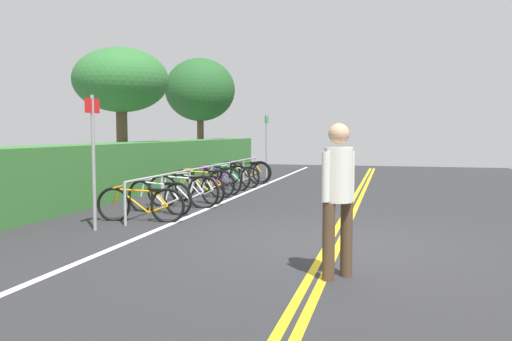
% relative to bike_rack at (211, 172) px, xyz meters
% --- Properties ---
extents(ground_plane, '(36.53, 12.13, 0.05)m').
position_rel_bike_rack_xyz_m(ground_plane, '(-5.01, -3.74, -0.63)').
color(ground_plane, '#2B2B2D').
extents(centre_line_yellow_inner, '(32.88, 0.10, 0.00)m').
position_rel_bike_rack_xyz_m(centre_line_yellow_inner, '(-5.01, -3.82, -0.60)').
color(centre_line_yellow_inner, gold).
rests_on(centre_line_yellow_inner, ground_plane).
extents(centre_line_yellow_outer, '(32.88, 0.10, 0.00)m').
position_rel_bike_rack_xyz_m(centre_line_yellow_outer, '(-5.01, -3.66, -0.60)').
color(centre_line_yellow_outer, gold).
rests_on(centre_line_yellow_outer, ground_plane).
extents(bike_lane_stripe_white, '(32.88, 0.12, 0.00)m').
position_rel_bike_rack_xyz_m(bike_lane_stripe_white, '(-5.01, -0.72, -0.60)').
color(bike_lane_stripe_white, white).
rests_on(bike_lane_stripe_white, ground_plane).
extents(bike_rack, '(9.18, 0.05, 0.79)m').
position_rel_bike_rack_xyz_m(bike_rack, '(0.00, 0.00, 0.00)').
color(bike_rack, '#9EA0A5').
rests_on(bike_rack, ground_plane).
extents(bicycle_0, '(0.46, 1.70, 0.68)m').
position_rel_bike_rack_xyz_m(bicycle_0, '(-4.11, -0.07, -0.29)').
color(bicycle_0, black).
rests_on(bicycle_0, ground_plane).
extents(bicycle_1, '(0.56, 1.61, 0.71)m').
position_rel_bike_rack_xyz_m(bicycle_1, '(-3.11, 0.03, -0.27)').
color(bicycle_1, black).
rests_on(bicycle_1, ground_plane).
extents(bicycle_2, '(0.46, 1.71, 0.76)m').
position_rel_bike_rack_xyz_m(bicycle_2, '(-2.20, -0.11, -0.25)').
color(bicycle_2, black).
rests_on(bicycle_2, ground_plane).
extents(bicycle_3, '(0.65, 1.62, 0.72)m').
position_rel_bike_rack_xyz_m(bicycle_3, '(-1.41, -0.12, -0.27)').
color(bicycle_3, black).
rests_on(bicycle_3, ground_plane).
extents(bicycle_4, '(0.46, 1.74, 0.75)m').
position_rel_bike_rack_xyz_m(bicycle_4, '(-0.42, 0.10, -0.25)').
color(bicycle_4, black).
rests_on(bicycle_4, ground_plane).
extents(bicycle_5, '(0.67, 1.65, 0.77)m').
position_rel_bike_rack_xyz_m(bicycle_5, '(0.38, 0.01, -0.24)').
color(bicycle_5, black).
rests_on(bicycle_5, ground_plane).
extents(bicycle_6, '(0.67, 1.66, 0.77)m').
position_rel_bike_rack_xyz_m(bicycle_6, '(1.41, 0.07, -0.24)').
color(bicycle_6, black).
rests_on(bicycle_6, ground_plane).
extents(bicycle_7, '(0.60, 1.61, 0.68)m').
position_rel_bike_rack_xyz_m(bicycle_7, '(2.24, -0.01, -0.29)').
color(bicycle_7, black).
rests_on(bicycle_7, ground_plane).
extents(bicycle_8, '(0.62, 1.70, 0.78)m').
position_rel_bike_rack_xyz_m(bicycle_8, '(3.10, -0.01, -0.24)').
color(bicycle_8, black).
rests_on(bicycle_8, ground_plane).
extents(bicycle_9, '(0.68, 1.64, 0.71)m').
position_rel_bike_rack_xyz_m(bicycle_9, '(4.03, 0.10, -0.28)').
color(bicycle_9, black).
rests_on(bicycle_9, ground_plane).
extents(pedestrian, '(0.41, 0.33, 1.75)m').
position_rel_bike_rack_xyz_m(pedestrian, '(-6.95, -3.97, 0.41)').
color(pedestrian, '#4C3826').
rests_on(pedestrian, ground_plane).
extents(sign_post_near, '(0.36, 0.06, 2.27)m').
position_rel_bike_rack_xyz_m(sign_post_near, '(-5.11, 0.27, 0.76)').
color(sign_post_near, gray).
rests_on(sign_post_near, ground_plane).
extents(sign_post_far, '(0.36, 0.06, 2.28)m').
position_rel_bike_rack_xyz_m(sign_post_far, '(5.12, -0.26, 0.76)').
color(sign_post_far, gray).
rests_on(sign_post_far, ground_plane).
extents(hedge_backdrop, '(18.13, 1.22, 1.37)m').
position_rel_bike_rack_xyz_m(hedge_backdrop, '(1.50, 2.39, 0.08)').
color(hedge_backdrop, '#387533').
rests_on(hedge_backdrop, ground_plane).
extents(tree_mid, '(2.81, 2.81, 4.15)m').
position_rel_bike_rack_xyz_m(tree_mid, '(1.26, 3.27, 2.56)').
color(tree_mid, brown).
rests_on(tree_mid, ground_plane).
extents(tree_far_right, '(2.92, 2.92, 4.73)m').
position_rel_bike_rack_xyz_m(tree_far_right, '(7.82, 3.24, 2.80)').
color(tree_far_right, brown).
rests_on(tree_far_right, ground_plane).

